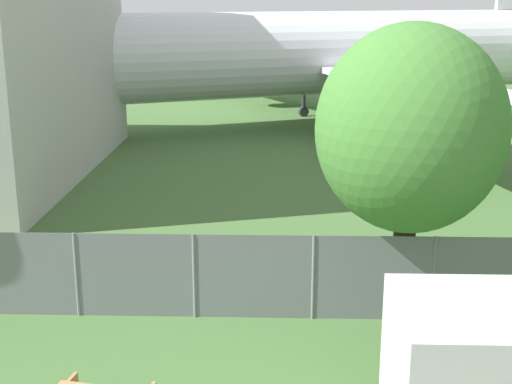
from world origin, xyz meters
name	(u,v)px	position (x,y,z in m)	size (l,w,h in m)	color
perimeter_fence	(313,278)	(0.00, 9.80, 0.95)	(56.07, 0.07, 1.89)	slate
airplane	(306,55)	(0.66, 33.81, 3.74)	(39.16, 31.23, 12.46)	silver
portable_cabin	(511,381)	(2.72, 5.21, 1.21)	(3.52, 2.46, 2.41)	silver
tree_near_hangar	(411,130)	(1.96, 10.24, 4.06)	(3.96, 3.96, 6.27)	#4C3823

